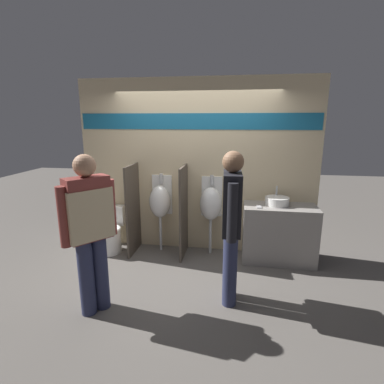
% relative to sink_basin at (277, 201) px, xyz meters
% --- Properties ---
extents(ground_plane, '(16.00, 16.00, 0.00)m').
position_rel_sink_basin_xyz_m(ground_plane, '(-1.24, -0.36, -0.92)').
color(ground_plane, '#5B5651').
extents(display_wall, '(3.72, 0.07, 2.70)m').
position_rel_sink_basin_xyz_m(display_wall, '(-1.24, 0.24, 0.45)').
color(display_wall, beige).
rests_on(display_wall, ground_plane).
extents(sink_counter, '(1.05, 0.53, 0.86)m').
position_rel_sink_basin_xyz_m(sink_counter, '(0.05, -0.05, -0.49)').
color(sink_counter, gray).
rests_on(sink_counter, ground_plane).
extents(sink_basin, '(0.34, 0.34, 0.26)m').
position_rel_sink_basin_xyz_m(sink_basin, '(0.00, 0.00, 0.00)').
color(sink_basin, white).
rests_on(sink_basin, sink_counter).
extents(cell_phone, '(0.07, 0.14, 0.01)m').
position_rel_sink_basin_xyz_m(cell_phone, '(-0.27, -0.16, -0.05)').
color(cell_phone, '#B7B7BC').
rests_on(cell_phone, sink_counter).
extents(divider_near_counter, '(0.03, 0.59, 1.41)m').
position_rel_sink_basin_xyz_m(divider_near_counter, '(-2.19, -0.08, -0.21)').
color(divider_near_counter, '#4C4238').
rests_on(divider_near_counter, ground_plane).
extents(divider_mid, '(0.03, 0.59, 1.41)m').
position_rel_sink_basin_xyz_m(divider_mid, '(-1.38, -0.08, -0.21)').
color(divider_mid, '#4C4238').
rests_on(divider_mid, ground_plane).
extents(urinal_near_counter, '(0.34, 0.32, 1.24)m').
position_rel_sink_basin_xyz_m(urinal_near_counter, '(-1.79, 0.06, -0.10)').
color(urinal_near_counter, silver).
rests_on(urinal_near_counter, ground_plane).
extents(urinal_far, '(0.34, 0.32, 1.24)m').
position_rel_sink_basin_xyz_m(urinal_far, '(-0.98, 0.06, -0.10)').
color(urinal_far, silver).
rests_on(urinal_far, ground_plane).
extents(toilet, '(0.42, 0.58, 0.85)m').
position_rel_sink_basin_xyz_m(toilet, '(-2.59, -0.11, -0.64)').
color(toilet, white).
rests_on(toilet, ground_plane).
extents(person_in_vest, '(0.46, 0.50, 1.75)m').
position_rel_sink_basin_xyz_m(person_in_vest, '(-2.10, -1.62, 0.10)').
color(person_in_vest, '#282D4C').
rests_on(person_in_vest, ground_plane).
extents(person_with_lanyard, '(0.23, 0.61, 1.76)m').
position_rel_sink_basin_xyz_m(person_with_lanyard, '(-0.64, -1.20, 0.06)').
color(person_with_lanyard, '#282D4C').
rests_on(person_with_lanyard, ground_plane).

